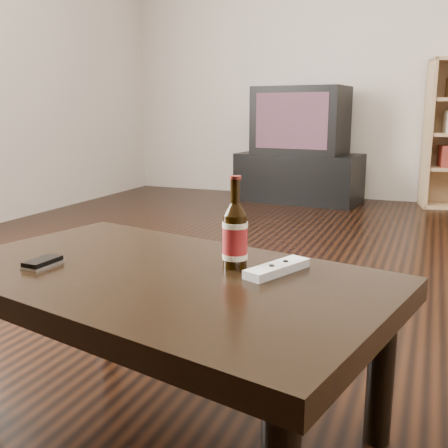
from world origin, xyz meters
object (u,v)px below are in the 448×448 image
at_px(beer_bottle, 235,236).
at_px(tv_stand, 299,177).
at_px(coffee_table, 160,292).
at_px(remote, 277,268).
at_px(phone, 43,263).
at_px(tv, 301,120).

bearing_deg(beer_bottle, tv_stand, 101.12).
height_order(coffee_table, remote, remote).
bearing_deg(tv_stand, beer_bottle, -72.96).
bearing_deg(remote, phone, -140.66).
xyz_separation_m(tv, phone, (0.22, -3.66, -0.30)).
relative_size(beer_bottle, remote, 1.16).
relative_size(tv, phone, 7.87).
bearing_deg(tv, tv_stand, 90.00).
relative_size(coffee_table, phone, 11.80).
height_order(tv_stand, phone, phone).
xyz_separation_m(tv_stand, remote, (0.80, -3.49, 0.22)).
bearing_deg(tv_stand, phone, -80.67).
relative_size(coffee_table, remote, 6.20).
distance_m(beer_bottle, phone, 0.50).
bearing_deg(beer_bottle, remote, -2.07).
distance_m(tv, phone, 3.67).
bearing_deg(beer_bottle, coffee_table, -148.21).
bearing_deg(beer_bottle, tv, 101.12).
distance_m(phone, remote, 0.60).
bearing_deg(remote, coffee_table, -137.38).
bearing_deg(tv_stand, remote, -71.19).
height_order(phone, remote, remote).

